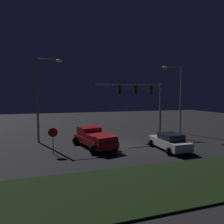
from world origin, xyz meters
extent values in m
plane|color=black|center=(0.00, 0.00, 0.00)|extent=(80.00, 80.00, 0.00)
cube|color=black|center=(0.00, -8.86, 0.05)|extent=(24.86, 5.38, 0.10)
cube|color=maroon|center=(-3.15, -0.24, 0.68)|extent=(3.31, 5.73, 0.55)
cube|color=maroon|center=(-3.45, 0.91, 1.38)|extent=(2.26, 2.31, 0.85)
cube|color=black|center=(-3.45, 0.91, 1.50)|extent=(2.09, 1.92, 0.51)
cube|color=maroon|center=(-2.87, -1.28, 1.18)|extent=(2.63, 3.41, 0.45)
cylinder|color=black|center=(-4.64, 1.38, 0.40)|extent=(0.80, 0.22, 0.80)
cylinder|color=black|center=(-2.65, 1.90, 0.40)|extent=(0.80, 0.22, 0.80)
cylinder|color=black|center=(-3.65, -2.38, 0.40)|extent=(0.80, 0.22, 0.80)
cylinder|color=black|center=(-1.65, -1.86, 0.40)|extent=(0.80, 0.22, 0.80)
cube|color=#B7B7BC|center=(3.13, -2.91, 0.61)|extent=(1.82, 4.41, 0.70)
cube|color=black|center=(3.14, -3.16, 1.23)|extent=(1.61, 2.01, 0.55)
cylinder|color=black|center=(2.21, -1.42, 0.32)|extent=(0.64, 0.22, 0.64)
cylinder|color=black|center=(4.05, -1.41, 0.32)|extent=(0.64, 0.22, 0.64)
cylinder|color=black|center=(2.22, -4.41, 0.32)|extent=(0.64, 0.22, 0.64)
cylinder|color=black|center=(4.06, -4.40, 0.32)|extent=(0.64, 0.22, 0.64)
cylinder|color=slate|center=(6.01, 3.49, 3.25)|extent=(0.24, 0.24, 6.50)
cylinder|color=slate|center=(1.91, 3.49, 6.10)|extent=(8.20, 0.18, 0.18)
cube|color=black|center=(4.61, 3.49, 5.50)|extent=(0.32, 0.44, 0.95)
sphere|color=red|center=(4.61, 3.26, 5.80)|extent=(0.22, 0.22, 0.22)
sphere|color=#59380A|center=(4.61, 3.26, 5.50)|extent=(0.22, 0.22, 0.22)
sphere|color=#0C4719|center=(4.61, 3.26, 5.20)|extent=(0.22, 0.22, 0.22)
cube|color=black|center=(2.61, 3.49, 5.50)|extent=(0.32, 0.44, 0.95)
sphere|color=red|center=(2.61, 3.26, 5.80)|extent=(0.22, 0.22, 0.22)
sphere|color=#59380A|center=(2.61, 3.26, 5.50)|extent=(0.22, 0.22, 0.22)
sphere|color=#0C4719|center=(2.61, 3.26, 5.20)|extent=(0.22, 0.22, 0.22)
cube|color=black|center=(0.61, 3.49, 5.50)|extent=(0.32, 0.44, 0.95)
sphere|color=red|center=(0.61, 3.26, 5.80)|extent=(0.22, 0.22, 0.22)
sphere|color=#59380A|center=(0.61, 3.26, 5.50)|extent=(0.22, 0.22, 0.22)
sphere|color=#0C4719|center=(0.61, 3.26, 5.20)|extent=(0.22, 0.22, 0.22)
cylinder|color=slate|center=(-8.30, 3.46, 4.37)|extent=(0.20, 0.20, 8.73)
cylinder|color=slate|center=(-7.18, 3.46, 8.58)|extent=(2.24, 0.12, 0.12)
ellipsoid|color=#F9CC72|center=(-6.06, 3.46, 8.48)|extent=(0.70, 0.44, 0.30)
cylinder|color=slate|center=(9.11, 3.69, 4.32)|extent=(0.20, 0.20, 8.64)
cylinder|color=slate|center=(7.88, 3.69, 8.49)|extent=(2.45, 0.12, 0.12)
ellipsoid|color=#F9CC72|center=(6.66, 3.69, 8.39)|extent=(0.70, 0.44, 0.30)
cylinder|color=slate|center=(-6.87, -1.45, 1.10)|extent=(0.07, 0.07, 2.20)
cylinder|color=#B20C0F|center=(-6.87, -1.48, 1.85)|extent=(0.76, 0.03, 0.76)
camera|label=1|loc=(-6.92, -18.19, 4.81)|focal=31.72mm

